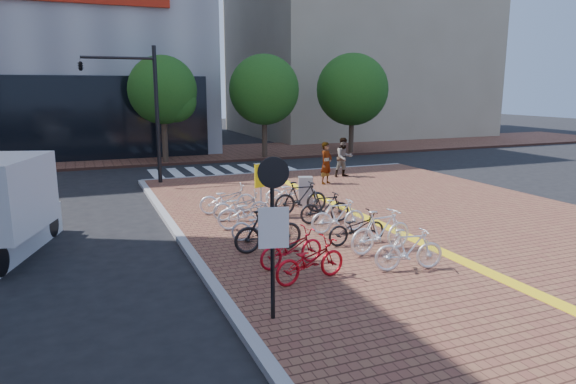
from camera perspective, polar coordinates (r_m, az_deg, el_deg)
name	(u,v)px	position (r m, az deg, el deg)	size (l,w,h in m)	color
ground	(340,247)	(14.33, 5.85, -6.05)	(120.00, 120.00, 0.00)	black
tactile_strip	(545,298)	(11.76, 26.63, -10.44)	(0.40, 34.00, 0.01)	yellow
kerb_west	(265,359)	(8.58, -2.62, -18.07)	(0.25, 34.00, 0.15)	gray
kerb_north	(282,172)	(26.18, -0.62, 2.20)	(14.00, 0.25, 0.15)	gray
far_sidewalk	(189,154)	(33.93, -10.99, 4.12)	(70.00, 8.00, 0.15)	brown
building_beige	(353,37)	(50.60, 7.22, 16.73)	(20.00, 18.00, 18.00)	gray
crosswalk	(225,171)	(27.30, -7.06, 2.34)	(7.50, 4.00, 0.01)	silver
street_trees	(281,91)	(31.66, -0.82, 11.12)	(16.20, 4.60, 6.35)	#38281E
bike_0	(310,260)	(11.28, 2.47, -7.60)	(0.62, 1.78, 0.94)	red
bike_1	(291,248)	(12.19, 0.38, -6.21)	(0.60, 1.71, 0.90)	red
bike_2	(268,230)	(13.25, -2.19, -4.29)	(0.52, 1.84, 1.11)	black
bike_3	(260,225)	(14.25, -3.11, -3.70)	(0.56, 1.61, 0.85)	silver
bike_4	(250,212)	(15.35, -4.23, -2.27)	(0.68, 1.95, 1.03)	white
bike_5	(241,206)	(16.37, -5.26, -1.57)	(0.62, 1.78, 0.93)	silver
bike_6	(227,199)	(17.36, -6.75, -0.76)	(0.66, 1.88, 0.99)	white
bike_7	(409,250)	(12.21, 13.30, -6.24)	(0.47, 1.67, 1.00)	white
bike_8	(381,231)	(13.34, 10.30, -4.30)	(0.53, 1.89, 1.13)	white
bike_9	(357,228)	(14.00, 7.63, -3.97)	(0.60, 1.71, 0.90)	black
bike_10	(338,216)	(14.99, 5.60, -2.67)	(0.47, 1.67, 1.01)	white
bike_11	(325,208)	(16.04, 4.14, -1.73)	(0.46, 1.64, 0.99)	black
bike_12	(301,197)	(17.18, 1.43, -0.61)	(0.52, 1.85, 1.11)	black
bike_13	(291,192)	(18.32, 0.38, -0.02)	(0.66, 1.91, 1.00)	white
pedestrian_a	(326,163)	(22.59, 4.28, 3.23)	(0.67, 0.44, 1.84)	gray
pedestrian_b	(344,157)	(24.49, 6.23, 3.85)	(0.90, 0.70, 1.86)	#464758
utility_box	(305,192)	(18.24, 1.95, 0.04)	(0.49, 0.36, 1.07)	silver
yellow_sign	(261,180)	(16.61, -3.01, 1.30)	(0.46, 0.20, 1.76)	#B7B7BC
notice_sign	(273,219)	(9.05, -1.67, -3.00)	(0.55, 0.19, 3.00)	black
traffic_light_pole	(123,89)	(23.19, -17.88, 10.80)	(3.19, 1.23, 5.93)	black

